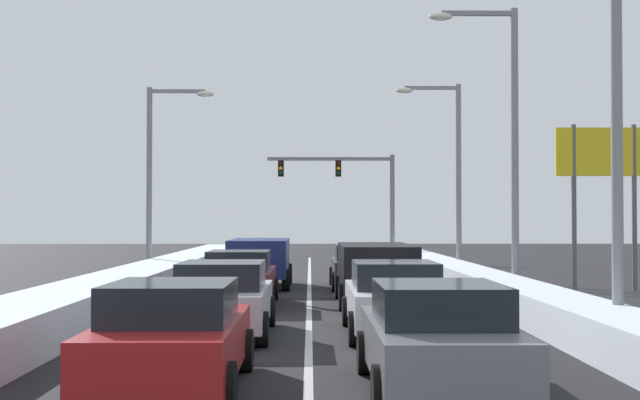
# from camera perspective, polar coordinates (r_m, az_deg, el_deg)

# --- Properties ---
(ground_plane) EXTENTS (121.90, 121.90, 0.00)m
(ground_plane) POSITION_cam_1_polar(r_m,az_deg,el_deg) (23.65, -0.71, -7.01)
(ground_plane) COLOR black
(lane_stripe_between_right_lane_and_center_lane) EXTENTS (0.14, 51.57, 0.01)m
(lane_stripe_between_right_lane_and_center_lane) POSITION_cam_1_polar(r_m,az_deg,el_deg) (28.32, -0.70, -6.06)
(lane_stripe_between_right_lane_and_center_lane) COLOR silver
(lane_stripe_between_right_lane_and_center_lane) RESTS_ON ground
(snow_bank_right_shoulder) EXTENTS (1.47, 51.57, 0.75)m
(snow_bank_right_shoulder) POSITION_cam_1_polar(r_m,az_deg,el_deg) (28.77, 9.95, -5.21)
(snow_bank_right_shoulder) COLOR silver
(snow_bank_right_shoulder) RESTS_ON ground
(snow_bank_left_shoulder) EXTENTS (1.92, 51.57, 0.83)m
(snow_bank_left_shoulder) POSITION_cam_1_polar(r_m,az_deg,el_deg) (28.78, -11.36, -5.13)
(snow_bank_left_shoulder) COLOR silver
(snow_bank_left_shoulder) RESTS_ON ground
(sedan_gray_right_lane_nearest) EXTENTS (2.00, 4.50, 1.51)m
(sedan_gray_right_lane_nearest) POSITION_cam_1_polar(r_m,az_deg,el_deg) (12.06, 7.68, -8.90)
(sedan_gray_right_lane_nearest) COLOR slate
(sedan_gray_right_lane_nearest) RESTS_ON ground
(sedan_white_right_lane_second) EXTENTS (2.00, 4.50, 1.51)m
(sedan_white_right_lane_second) POSITION_cam_1_polar(r_m,az_deg,el_deg) (17.97, 4.86, -6.38)
(sedan_white_right_lane_second) COLOR silver
(sedan_white_right_lane_second) RESTS_ON ground
(suv_black_right_lane_third) EXTENTS (2.16, 4.90, 1.67)m
(suv_black_right_lane_third) POSITION_cam_1_polar(r_m,az_deg,el_deg) (24.39, 3.65, -4.44)
(suv_black_right_lane_third) COLOR black
(suv_black_right_lane_third) RESTS_ON ground
(sedan_charcoal_right_lane_fourth) EXTENTS (2.00, 4.50, 1.51)m
(sedan_charcoal_right_lane_fourth) POSITION_cam_1_polar(r_m,az_deg,el_deg) (30.09, 2.59, -4.32)
(sedan_charcoal_right_lane_fourth) COLOR #38383D
(sedan_charcoal_right_lane_fourth) RESTS_ON ground
(sedan_red_center_lane_nearest) EXTENTS (2.00, 4.50, 1.51)m
(sedan_red_center_lane_nearest) POSITION_cam_1_polar(r_m,az_deg,el_deg) (12.33, -9.60, -8.73)
(sedan_red_center_lane_nearest) COLOR maroon
(sedan_red_center_lane_nearest) RESTS_ON ground
(sedan_silver_center_lane_second) EXTENTS (2.00, 4.50, 1.51)m
(sedan_silver_center_lane_second) POSITION_cam_1_polar(r_m,az_deg,el_deg) (17.95, -6.36, -6.39)
(sedan_silver_center_lane_second) COLOR #B7BABF
(sedan_silver_center_lane_second) RESTS_ON ground
(sedan_maroon_center_lane_third) EXTENTS (2.00, 4.50, 1.51)m
(sedan_maroon_center_lane_third) POSITION_cam_1_polar(r_m,az_deg,el_deg) (24.17, -5.26, -5.07)
(sedan_maroon_center_lane_third) COLOR maroon
(sedan_maroon_center_lane_third) RESTS_ON ground
(suv_navy_center_lane_fourth) EXTENTS (2.16, 4.90, 1.67)m
(suv_navy_center_lane_fourth) POSITION_cam_1_polar(r_m,az_deg,el_deg) (30.62, -3.94, -3.79)
(suv_navy_center_lane_fourth) COLOR navy
(suv_navy_center_lane_fourth) RESTS_ON ground
(traffic_light_gantry) EXTENTS (7.54, 0.47, 6.20)m
(traffic_light_gantry) POSITION_cam_1_polar(r_m,az_deg,el_deg) (51.75, 2.16, 1.09)
(traffic_light_gantry) COLOR slate
(traffic_light_gantry) RESTS_ON ground
(street_lamp_right_near) EXTENTS (2.66, 0.36, 7.80)m
(street_lamp_right_near) POSITION_cam_1_polar(r_m,az_deg,el_deg) (17.53, 17.60, 6.42)
(street_lamp_right_near) COLOR gray
(street_lamp_right_near) RESTS_ON ground
(street_lamp_right_mid) EXTENTS (2.66, 0.36, 8.66)m
(street_lamp_right_mid) POSITION_cam_1_polar(r_m,az_deg,el_deg) (26.65, 11.85, 4.75)
(street_lamp_right_mid) COLOR gray
(street_lamp_right_mid) RESTS_ON ground
(street_lamp_right_far) EXTENTS (2.66, 0.36, 7.85)m
(street_lamp_right_far) POSITION_cam_1_polar(r_m,az_deg,el_deg) (35.78, 8.43, 2.52)
(street_lamp_right_far) COLOR gray
(street_lamp_right_far) RESTS_ON ground
(street_lamp_left_mid) EXTENTS (2.66, 0.36, 7.59)m
(street_lamp_left_mid) POSITION_cam_1_polar(r_m,az_deg,el_deg) (35.11, -10.45, 2.37)
(street_lamp_left_mid) COLOR gray
(street_lamp_left_mid) RESTS_ON ground
(roadside_sign_right) EXTENTS (3.20, 0.16, 5.50)m
(roadside_sign_right) POSITION_cam_1_polar(r_m,az_deg,el_deg) (30.36, 18.02, 1.91)
(roadside_sign_right) COLOR #59595B
(roadside_sign_right) RESTS_ON ground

